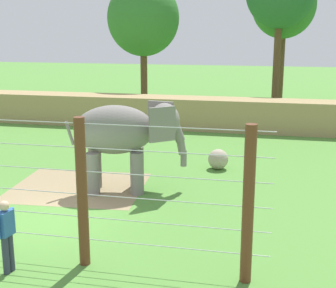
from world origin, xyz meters
TOP-DOWN VIEW (x-y plane):
  - ground_plane at (0.00, 0.00)m, footprint 120.00×120.00m
  - dirt_patch at (-0.32, 2.84)m, footprint 4.67×4.08m
  - embankment_wall at (0.00, 13.57)m, footprint 36.00×1.80m
  - elephant at (1.36, 2.87)m, footprint 3.87×2.12m
  - enrichment_ball at (4.10, 6.06)m, footprint 0.78×0.78m
  - cable_fence at (0.08, -2.28)m, footprint 12.31×0.25m
  - zookeeper at (0.50, -3.00)m, footprint 0.28×0.59m
  - tree_far_left at (6.44, 21.08)m, footprint 4.09×4.09m
  - tree_behind_wall at (-2.22, 18.58)m, footprint 4.55×4.55m

SIDE VIEW (x-z plane):
  - ground_plane at x=0.00m, z-range 0.00..0.00m
  - dirt_patch at x=-0.32m, z-range 0.00..0.01m
  - enrichment_ball at x=4.10m, z-range 0.00..0.78m
  - embankment_wall at x=0.00m, z-range 0.00..1.67m
  - zookeeper at x=0.50m, z-range 0.09..1.76m
  - cable_fence at x=0.08m, z-range 0.01..3.44m
  - elephant at x=1.36m, z-range 0.48..3.42m
  - tree_behind_wall at x=-2.22m, z-range 1.74..10.07m
  - tree_far_left at x=6.44m, z-range 2.26..11.20m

